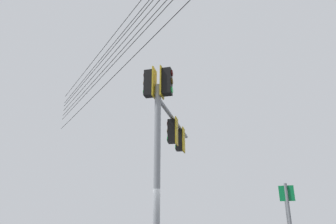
% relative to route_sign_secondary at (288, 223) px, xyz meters
% --- Properties ---
extents(signal_mast_assembly, '(5.03, 2.12, 6.38)m').
position_rel_route_sign_secondary_xyz_m(signal_mast_assembly, '(0.43, 3.72, 3.00)').
color(signal_mast_assembly, gray).
rests_on(signal_mast_assembly, ground).
extents(route_sign_secondary, '(0.11, 0.32, 2.61)m').
position_rel_route_sign_secondary_xyz_m(route_sign_secondary, '(0.00, 0.00, 0.00)').
color(route_sign_secondary, slate).
rests_on(route_sign_secondary, ground).
extents(overhead_wire_span, '(20.52, 11.29, 3.20)m').
position_rel_route_sign_secondary_xyz_m(overhead_wire_span, '(0.35, 4.57, 7.51)').
color(overhead_wire_span, black).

